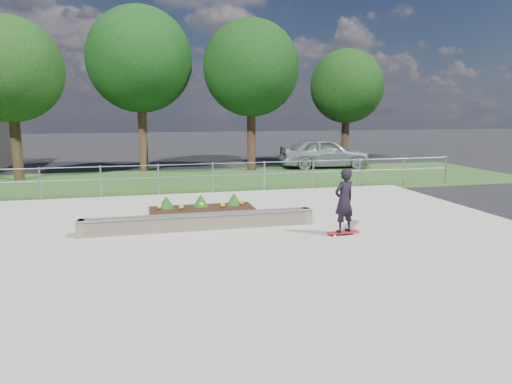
# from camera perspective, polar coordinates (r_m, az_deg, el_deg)

# --- Properties ---
(ground) EXTENTS (120.00, 120.00, 0.00)m
(ground) POSITION_cam_1_polar(r_m,az_deg,el_deg) (10.13, 0.92, -7.64)
(ground) COLOR black
(ground) RESTS_ON ground
(grass_verge) EXTENTS (30.00, 8.00, 0.02)m
(grass_verge) POSITION_cam_1_polar(r_m,az_deg,el_deg) (20.71, -6.80, 1.47)
(grass_verge) COLOR #2A4D1F
(grass_verge) RESTS_ON ground
(concrete_slab) EXTENTS (15.00, 15.00, 0.06)m
(concrete_slab) POSITION_cam_1_polar(r_m,az_deg,el_deg) (10.12, 0.92, -7.48)
(concrete_slab) COLOR #ADA899
(concrete_slab) RESTS_ON ground
(fence) EXTENTS (20.06, 0.06, 1.20)m
(fence) POSITION_cam_1_polar(r_m,az_deg,el_deg) (17.16, -5.42, 2.29)
(fence) COLOR gray
(fence) RESTS_ON ground
(tree_far_left) EXTENTS (4.55, 4.55, 7.15)m
(tree_far_left) POSITION_cam_1_polar(r_m,az_deg,el_deg) (23.08, -28.44, 13.30)
(tree_far_left) COLOR black
(tree_far_left) RESTS_ON ground
(tree_mid_left) EXTENTS (5.25, 5.25, 8.25)m
(tree_mid_left) POSITION_cam_1_polar(r_m,az_deg,el_deg) (24.46, -14.33, 15.70)
(tree_mid_left) COLOR #382216
(tree_mid_left) RESTS_ON ground
(tree_mid_right) EXTENTS (4.90, 4.90, 7.70)m
(tree_mid_right) POSITION_cam_1_polar(r_m,az_deg,el_deg) (24.05, -0.61, 15.20)
(tree_mid_right) COLOR #301C13
(tree_mid_right) RESTS_ON ground
(tree_far_right) EXTENTS (4.20, 4.20, 6.60)m
(tree_far_right) POSITION_cam_1_polar(r_m,az_deg,el_deg) (27.38, 11.28, 12.81)
(tree_far_right) COLOR black
(tree_far_right) RESTS_ON ground
(grind_ledge) EXTENTS (6.00, 0.44, 0.43)m
(grind_ledge) POSITION_cam_1_polar(r_m,az_deg,el_deg) (11.91, -7.01, -3.69)
(grind_ledge) COLOR brown
(grind_ledge) RESTS_ON concrete_slab
(planter_bed) EXTENTS (3.00, 1.20, 0.61)m
(planter_bed) POSITION_cam_1_polar(r_m,az_deg,el_deg) (13.39, -6.79, -2.23)
(planter_bed) COLOR black
(planter_bed) RESTS_ON concrete_slab
(skateboarder) EXTENTS (0.80, 0.54, 1.66)m
(skateboarder) POSITION_cam_1_polar(r_m,az_deg,el_deg) (11.32, 10.96, -1.10)
(skateboarder) COLOR white
(skateboarder) RESTS_ON concrete_slab
(parked_car) EXTENTS (5.05, 2.39, 1.67)m
(parked_car) POSITION_cam_1_polar(r_m,az_deg,el_deg) (25.33, 8.53, 4.87)
(parked_car) COLOR #9DA2A6
(parked_car) RESTS_ON ground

